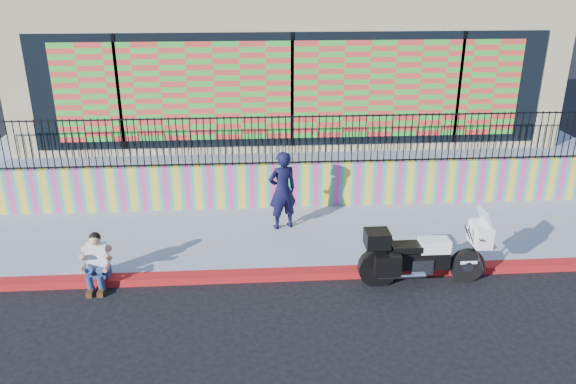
{
  "coord_description": "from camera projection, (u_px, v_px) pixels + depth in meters",
  "views": [
    {
      "loc": [
        -1.05,
        -9.58,
        5.62
      ],
      "look_at": [
        -0.3,
        1.2,
        1.33
      ],
      "focal_mm": 35.0,
      "sensor_mm": 36.0,
      "label": 1
    }
  ],
  "objects": [
    {
      "name": "police_motorcycle",
      "position": [
        421.0,
        253.0,
        10.6
      ],
      "size": [
        2.41,
        0.8,
        1.5
      ],
      "color": "black",
      "rests_on": "ground"
    },
    {
      "name": "mural_wall",
      "position": [
        295.0,
        185.0,
        13.78
      ],
      "size": [
        16.0,
        0.2,
        1.1
      ],
      "primitive_type": "cube",
      "color": "#D6388B",
      "rests_on": "sidewalk"
    },
    {
      "name": "metal_fence",
      "position": [
        295.0,
        140.0,
        13.35
      ],
      "size": [
        15.8,
        0.04,
        1.2
      ],
      "primitive_type": null,
      "color": "black",
      "rests_on": "mural_wall"
    },
    {
      "name": "police_officer",
      "position": [
        282.0,
        190.0,
        12.48
      ],
      "size": [
        0.76,
        0.63,
        1.8
      ],
      "primitive_type": "imported",
      "rotation": [
        0.0,
        0.0,
        3.49
      ],
      "color": "black",
      "rests_on": "sidewalk"
    },
    {
      "name": "storefront_building",
      "position": [
        282.0,
        52.0,
        17.36
      ],
      "size": [
        14.0,
        8.06,
        4.0
      ],
      "color": "tan",
      "rests_on": "elevated_platform"
    },
    {
      "name": "ground",
      "position": [
        308.0,
        277.0,
        11.02
      ],
      "size": [
        90.0,
        90.0,
        0.0
      ],
      "primitive_type": "plane",
      "color": "black",
      "rests_on": "ground"
    },
    {
      "name": "seated_man",
      "position": [
        97.0,
        267.0,
        10.49
      ],
      "size": [
        0.54,
        0.71,
        1.06
      ],
      "color": "navy",
      "rests_on": "ground"
    },
    {
      "name": "sidewalk",
      "position": [
        300.0,
        236.0,
        12.53
      ],
      "size": [
        16.0,
        3.0,
        0.15
      ],
      "primitive_type": "cube",
      "color": "gray",
      "rests_on": "ground"
    },
    {
      "name": "red_curb",
      "position": [
        308.0,
        274.0,
        11.0
      ],
      "size": [
        16.0,
        0.3,
        0.15
      ],
      "primitive_type": "cube",
      "color": "#A01E0B",
      "rests_on": "ground"
    },
    {
      "name": "elevated_platform",
      "position": [
        282.0,
        132.0,
        18.53
      ],
      "size": [
        16.0,
        10.0,
        1.25
      ],
      "primitive_type": "cube",
      "color": "gray",
      "rests_on": "ground"
    }
  ]
}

